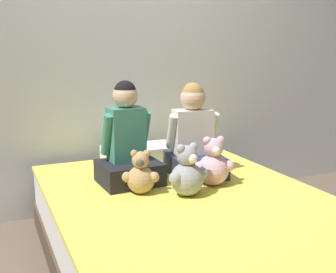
{
  "coord_description": "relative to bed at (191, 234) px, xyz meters",
  "views": [
    {
      "loc": [
        -1.0,
        -1.96,
        1.23
      ],
      "look_at": [
        0.0,
        0.32,
        0.71
      ],
      "focal_mm": 45.0,
      "sensor_mm": 36.0,
      "label": 1
    }
  ],
  "objects": [
    {
      "name": "bed",
      "position": [
        0.0,
        0.0,
        0.0
      ],
      "size": [
        1.49,
        2.02,
        0.43
      ],
      "color": "#473828",
      "rests_on": "ground_plane"
    },
    {
      "name": "pillow_at_headboard",
      "position": [
        0.0,
        0.83,
        0.27
      ],
      "size": [
        0.52,
        0.29,
        0.11
      ],
      "color": "silver",
      "rests_on": "bed"
    },
    {
      "name": "teddy_bear_held_by_left_child",
      "position": [
        -0.23,
        0.17,
        0.32
      ],
      "size": [
        0.2,
        0.16,
        0.25
      ],
      "rotation": [
        0.0,
        0.0,
        -0.42
      ],
      "color": "tan",
      "rests_on": "bed"
    },
    {
      "name": "child_on_right",
      "position": [
        0.22,
        0.4,
        0.44
      ],
      "size": [
        0.36,
        0.42,
        0.59
      ],
      "rotation": [
        0.0,
        0.0,
        -0.11
      ],
      "color": "#282D47",
      "rests_on": "bed"
    },
    {
      "name": "teddy_bear_held_by_right_child",
      "position": [
        0.21,
        0.14,
        0.34
      ],
      "size": [
        0.25,
        0.19,
        0.3
      ],
      "rotation": [
        0.0,
        0.0,
        -0.22
      ],
      "color": "#DBA3B2",
      "rests_on": "bed"
    },
    {
      "name": "ground_plane",
      "position": [
        0.0,
        0.0,
        -0.21
      ],
      "size": [
        14.0,
        14.0,
        0.0
      ],
      "primitive_type": "plane",
      "color": "brown"
    },
    {
      "name": "teddy_bear_between_children",
      "position": [
        -0.01,
        0.04,
        0.34
      ],
      "size": [
        0.25,
        0.19,
        0.3
      ],
      "rotation": [
        0.0,
        0.0,
        0.13
      ],
      "color": "#939399",
      "rests_on": "bed"
    },
    {
      "name": "child_on_left",
      "position": [
        -0.23,
        0.4,
        0.45
      ],
      "size": [
        0.37,
        0.33,
        0.62
      ],
      "rotation": [
        0.0,
        0.0,
        0.05
      ],
      "color": "black",
      "rests_on": "bed"
    },
    {
      "name": "wall_behind_bed",
      "position": [
        0.0,
        1.15,
        1.04
      ],
      "size": [
        8.0,
        0.06,
        2.5
      ],
      "color": "silver",
      "rests_on": "ground_plane"
    }
  ]
}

